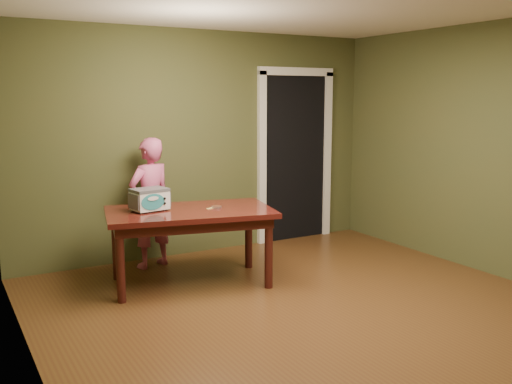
% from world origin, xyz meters
% --- Properties ---
extents(floor, '(5.00, 5.00, 0.00)m').
position_xyz_m(floor, '(0.00, 0.00, 0.00)').
color(floor, '#503317').
rests_on(floor, ground).
extents(room_shell, '(4.52, 5.02, 2.61)m').
position_xyz_m(room_shell, '(0.00, 0.00, 1.71)').
color(room_shell, '#3E4726').
rests_on(room_shell, ground).
extents(doorway, '(1.10, 0.66, 2.25)m').
position_xyz_m(doorway, '(1.30, 2.78, 1.06)').
color(doorway, black).
rests_on(doorway, ground).
extents(dining_table, '(1.76, 1.23, 0.75)m').
position_xyz_m(dining_table, '(-0.61, 1.45, 0.65)').
color(dining_table, '#3B110D').
rests_on(dining_table, floor).
extents(toy_oven, '(0.38, 0.29, 0.22)m').
position_xyz_m(toy_oven, '(-0.97, 1.59, 0.87)').
color(toy_oven, '#4C4F54').
rests_on(toy_oven, dining_table).
extents(baking_pan, '(0.10, 0.10, 0.02)m').
position_xyz_m(baking_pan, '(-0.35, 1.39, 0.76)').
color(baking_pan, silver).
rests_on(baking_pan, dining_table).
extents(spatula, '(0.18, 0.09, 0.01)m').
position_xyz_m(spatula, '(-0.38, 1.41, 0.75)').
color(spatula, '#E5C863').
rests_on(spatula, dining_table).
extents(child, '(0.59, 0.48, 1.41)m').
position_xyz_m(child, '(-0.75, 2.20, 0.71)').
color(child, '#CD5485').
rests_on(child, floor).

